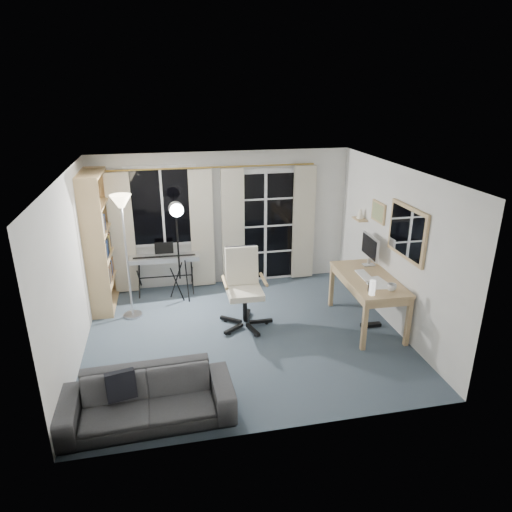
{
  "coord_description": "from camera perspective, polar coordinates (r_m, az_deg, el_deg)",
  "views": [
    {
      "loc": [
        -1.02,
        -5.77,
        3.45
      ],
      "look_at": [
        0.25,
        0.35,
        1.1
      ],
      "focal_mm": 32.0,
      "sensor_mm": 36.0,
      "label": 1
    }
  ],
  "objects": [
    {
      "name": "floor",
      "position": [
        6.81,
        -1.45,
        -9.94
      ],
      "size": [
        4.5,
        4.0,
        0.02
      ],
      "primitive_type": "cube",
      "color": "#394653",
      "rests_on": "ground"
    },
    {
      "name": "window",
      "position": [
        7.98,
        -11.62,
        6.07
      ],
      "size": [
        1.2,
        0.08,
        1.4
      ],
      "color": "white",
      "rests_on": "floor"
    },
    {
      "name": "french_door",
      "position": [
        8.31,
        1.13,
        3.66
      ],
      "size": [
        1.32,
        0.09,
        2.11
      ],
      "color": "white",
      "rests_on": "floor"
    },
    {
      "name": "curtains",
      "position": [
        8.05,
        -4.9,
        3.55
      ],
      "size": [
        3.6,
        0.07,
        2.13
      ],
      "color": "gold",
      "rests_on": "floor"
    },
    {
      "name": "bookshelf",
      "position": [
        7.67,
        -19.39,
        1.23
      ],
      "size": [
        0.37,
        1.04,
        2.22
      ],
      "rotation": [
        0.0,
        0.0,
        -0.02
      ],
      "color": "tan",
      "rests_on": "floor"
    },
    {
      "name": "torchiere_lamp",
      "position": [
        7.01,
        -16.31,
        4.29
      ],
      "size": [
        0.37,
        0.37,
        1.96
      ],
      "rotation": [
        0.0,
        0.0,
        -0.2
      ],
      "color": "#B2B2B7",
      "rests_on": "floor"
    },
    {
      "name": "keyboard_piano",
      "position": [
        7.98,
        -11.36,
        -0.37
      ],
      "size": [
        1.18,
        0.59,
        0.85
      ],
      "rotation": [
        0.0,
        0.0,
        -0.03
      ],
      "color": "black",
      "rests_on": "floor"
    },
    {
      "name": "studio_light",
      "position": [
        7.39,
        -9.87,
        4.32
      ],
      "size": [
        0.33,
        0.35,
        1.76
      ],
      "rotation": [
        0.0,
        0.0,
        0.1
      ],
      "color": "black",
      "rests_on": "floor"
    },
    {
      "name": "office_chair",
      "position": [
        6.85,
        -1.62,
        -3.06
      ],
      "size": [
        0.79,
        0.83,
        1.19
      ],
      "rotation": [
        0.0,
        0.0,
        -0.01
      ],
      "color": "black",
      "rests_on": "floor"
    },
    {
      "name": "desk",
      "position": [
        7.0,
        13.88,
        -3.31
      ],
      "size": [
        0.77,
        1.47,
        0.78
      ],
      "rotation": [
        0.0,
        0.0,
        -0.03
      ],
      "color": "tan",
      "rests_on": "floor"
    },
    {
      "name": "monitor",
      "position": [
        7.32,
        14.06,
        1.02
      ],
      "size": [
        0.19,
        0.56,
        0.49
      ],
      "rotation": [
        0.0,
        0.0,
        -0.03
      ],
      "color": "silver",
      "rests_on": "desk"
    },
    {
      "name": "desk_clutter",
      "position": [
        6.81,
        14.12,
        -4.69
      ],
      "size": [
        0.47,
        0.88,
        0.98
      ],
      "rotation": [
        0.0,
        0.0,
        -0.03
      ],
      "color": "white",
      "rests_on": "desk"
    },
    {
      "name": "mug",
      "position": [
        6.58,
        16.61,
        -3.67
      ],
      "size": [
        0.13,
        0.1,
        0.13
      ],
      "primitive_type": "imported",
      "rotation": [
        0.0,
        0.0,
        -0.03
      ],
      "color": "silver",
      "rests_on": "desk"
    },
    {
      "name": "wall_mirror",
      "position": [
        6.6,
        18.37,
        2.81
      ],
      "size": [
        0.04,
        0.94,
        0.74
      ],
      "color": "tan",
      "rests_on": "floor"
    },
    {
      "name": "framed_print",
      "position": [
        7.34,
        15.06,
        5.33
      ],
      "size": [
        0.03,
        0.42,
        0.32
      ],
      "color": "tan",
      "rests_on": "floor"
    },
    {
      "name": "wall_shelf",
      "position": [
        7.8,
        12.88,
        4.93
      ],
      "size": [
        0.16,
        0.3,
        0.18
      ],
      "color": "tan",
      "rests_on": "floor"
    },
    {
      "name": "sofa",
      "position": [
        5.24,
        -13.53,
        -16.16
      ],
      "size": [
        1.86,
        0.6,
        0.72
      ],
      "rotation": [
        0.0,
        0.0,
        0.03
      ],
      "color": "#2D2C2F",
      "rests_on": "floor"
    }
  ]
}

